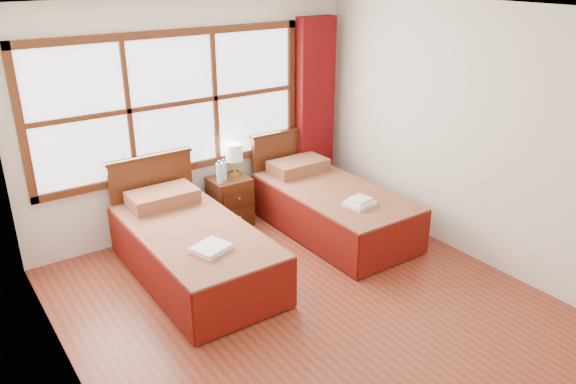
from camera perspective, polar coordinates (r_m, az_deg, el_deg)
floor at (r=5.20m, az=2.60°, el=-11.99°), size 4.50×4.50×0.00m
ceiling at (r=4.29m, az=3.24°, el=17.91°), size 4.50×4.50×0.00m
wall_back at (r=6.42m, az=-9.53°, el=7.46°), size 4.00×0.00×4.00m
wall_left at (r=3.81m, az=-21.83°, el=-4.85°), size 0.00×4.50×4.50m
wall_right at (r=5.96m, az=18.39°, el=5.40°), size 0.00×4.50×4.50m
window at (r=6.24m, az=-11.58°, el=8.76°), size 3.16×0.06×1.56m
curtain at (r=7.15m, az=2.74°, el=8.22°), size 0.50×0.16×2.30m
bed_left at (r=5.65m, az=-9.73°, el=-5.59°), size 1.04×2.06×1.01m
bed_right at (r=6.50m, az=4.35°, el=-1.47°), size 1.02×2.04×0.99m
nightstand at (r=6.65m, az=-5.90°, el=-0.97°), size 0.44×0.44×0.59m
towels_left at (r=5.08m, az=-7.83°, el=-5.67°), size 0.38×0.36×0.05m
towels_right at (r=5.99m, az=7.29°, el=-1.04°), size 0.32×0.29×0.08m
lamp at (r=6.52m, az=-5.50°, el=3.92°), size 0.20×0.20×0.39m
bottle_near at (r=6.38m, az=-6.98°, el=1.95°), size 0.07×0.07×0.27m
bottle_far at (r=6.46m, az=-6.54°, el=2.17°), size 0.06×0.06×0.25m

